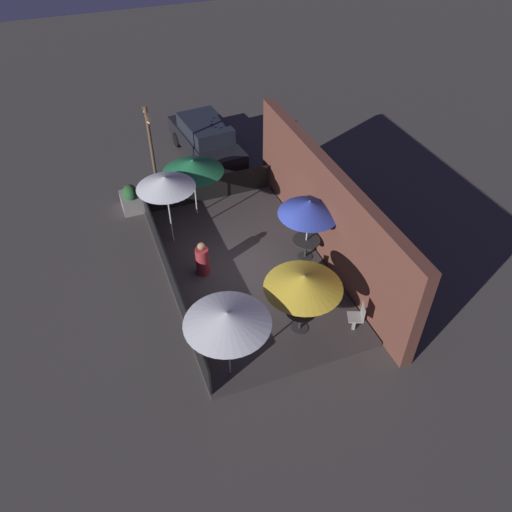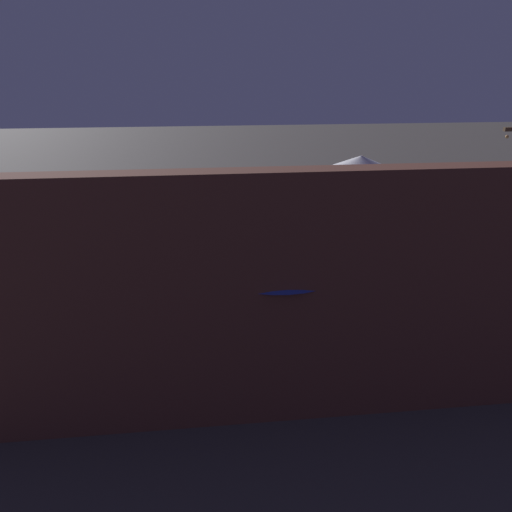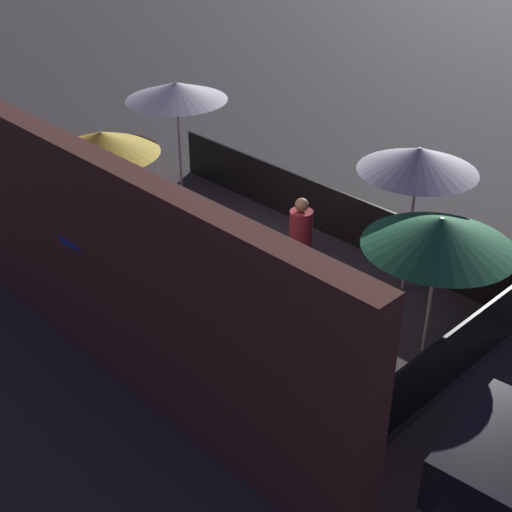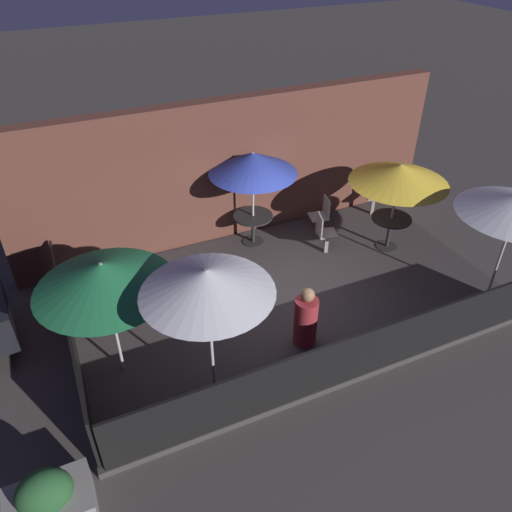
{
  "view_description": "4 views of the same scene",
  "coord_description": "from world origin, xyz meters",
  "px_view_note": "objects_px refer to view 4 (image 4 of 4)",
  "views": [
    {
      "loc": [
        10.82,
        -3.8,
        10.75
      ],
      "look_at": [
        0.63,
        0.08,
        1.13
      ],
      "focal_mm": 35.0,
      "sensor_mm": 36.0,
      "label": 1
    },
    {
      "loc": [
        1.11,
        8.01,
        4.34
      ],
      "look_at": [
        0.14,
        -0.38,
        1.07
      ],
      "focal_mm": 35.0,
      "sensor_mm": 36.0,
      "label": 2
    },
    {
      "loc": [
        -7.59,
        6.84,
        6.53
      ],
      "look_at": [
        -0.9,
        0.34,
        1.08
      ],
      "focal_mm": 50.0,
      "sensor_mm": 36.0,
      "label": 3
    },
    {
      "loc": [
        -3.68,
        -6.74,
        6.43
      ],
      "look_at": [
        -0.65,
        0.02,
        1.2
      ],
      "focal_mm": 35.0,
      "sensor_mm": 36.0,
      "label": 4
    }
  ],
  "objects_px": {
    "patio_umbrella_0": "(253,163)",
    "planter_box": "(49,503)",
    "patio_umbrella_4": "(103,276)",
    "patron_0": "(306,319)",
    "patio_umbrella_1": "(400,174)",
    "patio_chair_0": "(324,232)",
    "patio_umbrella_3": "(207,282)",
    "dining_table_1": "(391,224)",
    "patio_chair_2": "(321,215)",
    "dining_table_0": "(253,221)",
    "patio_chair_1": "(374,194)"
  },
  "relations": [
    {
      "from": "patio_umbrella_3",
      "to": "patio_chair_0",
      "type": "bearing_deg",
      "value": 37.75
    },
    {
      "from": "dining_table_0",
      "to": "patron_0",
      "type": "bearing_deg",
      "value": -98.05
    },
    {
      "from": "patio_umbrella_4",
      "to": "planter_box",
      "type": "height_order",
      "value": "patio_umbrella_4"
    },
    {
      "from": "patio_umbrella_0",
      "to": "patio_umbrella_1",
      "type": "xyz_separation_m",
      "value": [
        2.66,
        -1.41,
        -0.14
      ]
    },
    {
      "from": "dining_table_0",
      "to": "patio_chair_2",
      "type": "bearing_deg",
      "value": -11.93
    },
    {
      "from": "dining_table_1",
      "to": "patio_chair_0",
      "type": "xyz_separation_m",
      "value": [
        -1.42,
        0.41,
        -0.08
      ]
    },
    {
      "from": "patio_umbrella_0",
      "to": "patron_0",
      "type": "distance_m",
      "value": 3.59
    },
    {
      "from": "patio_umbrella_0",
      "to": "patio_umbrella_4",
      "type": "relative_size",
      "value": 1.01
    },
    {
      "from": "patio_umbrella_4",
      "to": "patron_0",
      "type": "height_order",
      "value": "patio_umbrella_4"
    },
    {
      "from": "patron_0",
      "to": "planter_box",
      "type": "bearing_deg",
      "value": 128.62
    },
    {
      "from": "dining_table_0",
      "to": "patio_chair_2",
      "type": "distance_m",
      "value": 1.59
    },
    {
      "from": "patio_chair_0",
      "to": "patio_umbrella_1",
      "type": "bearing_deg",
      "value": 0.0
    },
    {
      "from": "patio_umbrella_3",
      "to": "dining_table_1",
      "type": "bearing_deg",
      "value": 25.24
    },
    {
      "from": "dining_table_1",
      "to": "patio_chair_2",
      "type": "distance_m",
      "value": 1.55
    },
    {
      "from": "patio_chair_2",
      "to": "planter_box",
      "type": "height_order",
      "value": "patio_chair_2"
    },
    {
      "from": "patio_umbrella_0",
      "to": "dining_table_0",
      "type": "xyz_separation_m",
      "value": [
        0.0,
        0.0,
        -1.39
      ]
    },
    {
      "from": "patio_umbrella_0",
      "to": "patio_chair_1",
      "type": "height_order",
      "value": "patio_umbrella_0"
    },
    {
      "from": "dining_table_0",
      "to": "patio_chair_0",
      "type": "relative_size",
      "value": 0.93
    },
    {
      "from": "dining_table_0",
      "to": "planter_box",
      "type": "height_order",
      "value": "planter_box"
    },
    {
      "from": "dining_table_1",
      "to": "patio_chair_2",
      "type": "bearing_deg",
      "value": 135.72
    },
    {
      "from": "patio_umbrella_0",
      "to": "planter_box",
      "type": "relative_size",
      "value": 2.1
    },
    {
      "from": "patio_chair_2",
      "to": "patio_chair_1",
      "type": "bearing_deg",
      "value": -156.36
    },
    {
      "from": "dining_table_1",
      "to": "patio_chair_1",
      "type": "relative_size",
      "value": 0.92
    },
    {
      "from": "patio_chair_0",
      "to": "planter_box",
      "type": "xyz_separation_m",
      "value": [
        -6.07,
        -3.68,
        -0.24
      ]
    },
    {
      "from": "dining_table_0",
      "to": "patio_chair_2",
      "type": "relative_size",
      "value": 0.94
    },
    {
      "from": "patio_chair_1",
      "to": "patron_0",
      "type": "bearing_deg",
      "value": -26.57
    },
    {
      "from": "patio_umbrella_3",
      "to": "planter_box",
      "type": "bearing_deg",
      "value": -159.88
    },
    {
      "from": "patio_umbrella_0",
      "to": "patio_chair_0",
      "type": "xyz_separation_m",
      "value": [
        1.24,
        -1.0,
        -1.43
      ]
    },
    {
      "from": "dining_table_0",
      "to": "patron_0",
      "type": "distance_m",
      "value": 3.29
    },
    {
      "from": "patio_chair_0",
      "to": "patron_0",
      "type": "relative_size",
      "value": 0.8
    },
    {
      "from": "dining_table_0",
      "to": "patio_umbrella_3",
      "type": "bearing_deg",
      "value": -121.67
    },
    {
      "from": "patio_chair_0",
      "to": "patron_0",
      "type": "distance_m",
      "value": 2.83
    },
    {
      "from": "patio_chair_0",
      "to": "planter_box",
      "type": "relative_size",
      "value": 0.91
    },
    {
      "from": "patio_chair_1",
      "to": "planter_box",
      "type": "xyz_separation_m",
      "value": [
        -8.06,
        -4.7,
        -0.24
      ]
    },
    {
      "from": "patio_chair_0",
      "to": "patio_chair_1",
      "type": "height_order",
      "value": "patio_chair_1"
    },
    {
      "from": "patio_umbrella_3",
      "to": "patio_umbrella_4",
      "type": "xyz_separation_m",
      "value": [
        -1.19,
        1.16,
        -0.34
      ]
    },
    {
      "from": "dining_table_0",
      "to": "planter_box",
      "type": "xyz_separation_m",
      "value": [
        -4.82,
        -4.68,
        -0.28
      ]
    },
    {
      "from": "patio_umbrella_4",
      "to": "dining_table_0",
      "type": "xyz_separation_m",
      "value": [
        3.51,
        2.6,
        -1.39
      ]
    },
    {
      "from": "patio_umbrella_1",
      "to": "patio_chair_2",
      "type": "height_order",
      "value": "patio_umbrella_1"
    },
    {
      "from": "patio_umbrella_0",
      "to": "patio_umbrella_3",
      "type": "xyz_separation_m",
      "value": [
        -2.32,
        -3.76,
        0.34
      ]
    },
    {
      "from": "dining_table_1",
      "to": "dining_table_0",
      "type": "bearing_deg",
      "value": 152.1
    },
    {
      "from": "patio_umbrella_1",
      "to": "patio_chair_0",
      "type": "distance_m",
      "value": 1.96
    },
    {
      "from": "patio_chair_1",
      "to": "patron_0",
      "type": "relative_size",
      "value": 0.8
    },
    {
      "from": "dining_table_1",
      "to": "patio_chair_2",
      "type": "xyz_separation_m",
      "value": [
        -1.11,
        1.08,
        -0.08
      ]
    },
    {
      "from": "patio_umbrella_3",
      "to": "dining_table_1",
      "type": "relative_size",
      "value": 2.87
    },
    {
      "from": "patio_umbrella_4",
      "to": "patio_chair_2",
      "type": "distance_m",
      "value": 5.73
    },
    {
      "from": "dining_table_1",
      "to": "patio_chair_1",
      "type": "xyz_separation_m",
      "value": [
        0.57,
        1.43,
        -0.08
      ]
    },
    {
      "from": "patio_umbrella_0",
      "to": "planter_box",
      "type": "distance_m",
      "value": 6.92
    },
    {
      "from": "patio_umbrella_4",
      "to": "patron_0",
      "type": "xyz_separation_m",
      "value": [
        3.05,
        -0.66,
        -1.43
      ]
    },
    {
      "from": "dining_table_0",
      "to": "patron_0",
      "type": "xyz_separation_m",
      "value": [
        -0.46,
        -3.26,
        -0.04
      ]
    }
  ]
}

